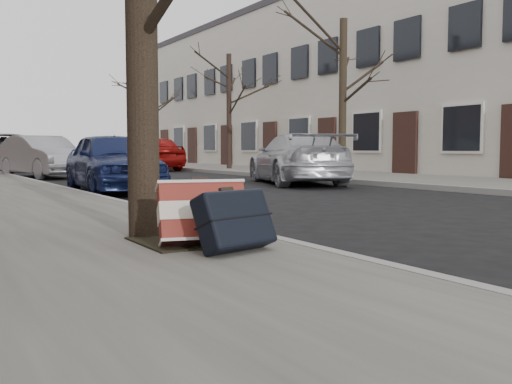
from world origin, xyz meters
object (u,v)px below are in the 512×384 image
suitcase_navy (235,220)px  car_near_mid (43,157)px  car_near_front (113,162)px  suitcase_red (202,213)px

suitcase_navy → car_near_mid: 15.22m
suitcase_navy → car_near_front: size_ratio=0.17×
car_near_mid → car_near_front: bearing=-103.3°
suitcase_red → car_near_front: (1.68, 7.60, 0.25)m
suitcase_red → car_near_front: car_near_front is taller
suitcase_red → car_near_mid: 14.88m
suitcase_red → car_near_front: 7.79m
suitcase_red → suitcase_navy: 0.37m
suitcase_red → suitcase_navy: suitcase_red is taller
car_near_front → car_near_mid: bearing=94.0°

